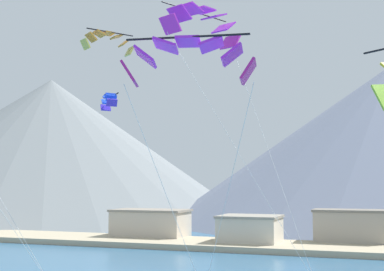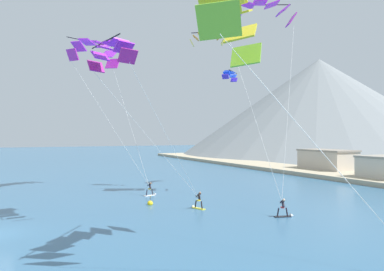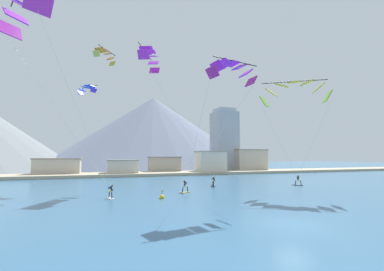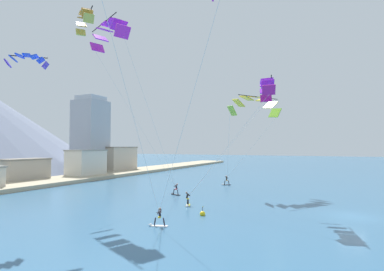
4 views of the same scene
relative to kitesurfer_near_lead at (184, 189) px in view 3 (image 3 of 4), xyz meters
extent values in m
plane|color=#336084|center=(2.32, -17.01, -0.47)|extent=(400.00, 400.00, 0.00)
cube|color=yellow|center=(0.22, 0.06, -0.44)|extent=(1.50, 0.90, 0.07)
cylinder|color=black|center=(0.59, 0.19, -0.05)|extent=(0.26, 0.19, 0.70)
cylinder|color=black|center=(-0.16, -0.08, -0.05)|extent=(0.26, 0.19, 0.70)
cube|color=yellow|center=(0.22, 0.06, 0.33)|extent=(0.31, 0.35, 0.12)
cylinder|color=black|center=(0.19, 0.12, 0.65)|extent=(0.31, 0.40, 0.60)
cylinder|color=black|center=(0.34, 0.06, 0.82)|extent=(0.25, 0.50, 0.39)
cylinder|color=black|center=(0.12, -0.01, 0.82)|extent=(0.25, 0.50, 0.39)
cylinder|color=black|center=(0.29, -0.14, 0.79)|extent=(0.50, 0.21, 0.03)
sphere|color=#9E7051|center=(0.16, 0.22, 1.03)|extent=(0.21, 0.21, 0.21)
cone|color=white|center=(-0.60, -0.24, -0.37)|extent=(0.40, 0.44, 0.36)
cube|color=black|center=(20.01, 1.95, -0.44)|extent=(1.31, 1.35, 0.07)
cylinder|color=black|center=(20.28, 1.66, -0.04)|extent=(0.26, 0.26, 0.74)
cylinder|color=black|center=(19.73, 2.24, -0.04)|extent=(0.26, 0.26, 0.74)
cube|color=orange|center=(20.01, 1.95, 0.37)|extent=(0.39, 0.38, 0.12)
cylinder|color=black|center=(20.06, 2.00, 0.70)|extent=(0.43, 0.42, 0.63)
cylinder|color=black|center=(20.07, 1.85, 0.88)|extent=(0.44, 0.42, 0.41)
cylinder|color=black|center=(19.91, 2.02, 0.88)|extent=(0.44, 0.42, 0.41)
cylinder|color=black|center=(19.86, 1.81, 0.85)|extent=(0.38, 0.40, 0.03)
sphere|color=beige|center=(20.15, 2.08, 1.10)|extent=(0.23, 0.23, 0.23)
cone|color=white|center=(19.41, 2.58, -0.37)|extent=(0.47, 0.47, 0.36)
cube|color=black|center=(6.39, 5.00, -0.44)|extent=(0.82, 1.51, 0.07)
cylinder|color=#231E28|center=(6.28, 4.62, -0.05)|extent=(0.18, 0.26, 0.72)
cylinder|color=#231E28|center=(6.49, 5.38, -0.05)|extent=(0.18, 0.26, 0.72)
cube|color=red|center=(6.39, 5.00, 0.35)|extent=(0.35, 0.30, 0.12)
cylinder|color=#231E28|center=(6.50, 4.97, 0.68)|extent=(0.49, 0.33, 0.61)
cylinder|color=#231E28|center=(6.37, 4.88, 0.85)|extent=(0.52, 0.22, 0.40)
cylinder|color=#231E28|center=(6.43, 5.10, 0.85)|extent=(0.52, 0.22, 0.40)
cylinder|color=black|center=(6.23, 5.04, 0.82)|extent=(0.17, 0.51, 0.03)
sphere|color=beige|center=(6.67, 4.92, 1.04)|extent=(0.22, 0.22, 0.22)
cone|color=white|center=(6.62, 5.83, -0.37)|extent=(0.43, 0.39, 0.36)
cube|color=white|center=(-9.02, -1.71, -0.44)|extent=(0.88, 1.50, 0.07)
cylinder|color=#231E28|center=(-8.89, -2.08, -0.06)|extent=(0.18, 0.25, 0.68)
cylinder|color=#231E28|center=(-9.14, -1.33, -0.06)|extent=(0.18, 0.25, 0.68)
cube|color=yellow|center=(-9.02, -1.71, 0.31)|extent=(0.34, 0.30, 0.12)
cylinder|color=#231E28|center=(-8.93, -1.68, 0.63)|extent=(0.43, 0.32, 0.58)
cylinder|color=#231E28|center=(-8.99, -1.82, 0.79)|extent=(0.49, 0.23, 0.38)
cylinder|color=#231E28|center=(-9.07, -1.61, 0.79)|extent=(0.49, 0.23, 0.38)
cylinder|color=black|center=(-9.20, -1.77, 0.76)|extent=(0.20, 0.50, 0.03)
sphere|color=#9E7051|center=(-8.81, -1.64, 0.98)|extent=(0.21, 0.21, 0.21)
cone|color=white|center=(-9.30, -0.88, -0.37)|extent=(0.44, 0.40, 0.36)
cube|color=#A91D88|center=(5.08, -8.14, 12.33)|extent=(0.93, 1.49, 1.05)
cube|color=#A524DF|center=(4.38, -8.26, 13.11)|extent=(1.18, 1.55, 0.86)
cube|color=#A524DF|center=(3.47, -8.45, 13.62)|extent=(1.35, 1.57, 0.57)
cube|color=#A524DF|center=(2.45, -8.69, 13.79)|extent=(1.40, 1.59, 0.23)
cube|color=#A524DF|center=(1.44, -8.96, 13.62)|extent=(1.41, 1.58, 0.57)
cube|color=#A524DF|center=(0.55, -9.23, 13.11)|extent=(1.31, 1.53, 0.86)
cube|color=#A91D88|center=(-0.13, -9.47, 12.33)|extent=(1.09, 1.47, 1.05)
cylinder|color=black|center=(2.60, -9.28, 13.84)|extent=(5.52, 1.05, 0.10)
cylinder|color=silver|center=(2.81, -4.12, 6.33)|extent=(5.08, 8.00, 11.09)
cylinder|color=silver|center=(-0.04, -4.85, 6.33)|extent=(0.67, 9.45, 11.09)
cube|color=#82C22F|center=(16.97, -7.15, 11.79)|extent=(1.81, 2.25, 1.64)
cube|color=yellow|center=(16.09, -6.62, 12.98)|extent=(2.16, 2.48, 1.40)
cube|color=yellow|center=(15.01, -5.80, 13.76)|extent=(2.42, 2.58, 0.98)
cube|color=yellow|center=(13.84, -4.79, 14.03)|extent=(2.55, 2.57, 0.45)
cube|color=yellow|center=(12.73, -3.72, 13.76)|extent=(2.56, 2.46, 0.98)
cube|color=yellow|center=(11.82, -2.71, 12.98)|extent=(2.45, 2.22, 1.40)
cube|color=#82C22F|center=(11.21, -1.88, 11.79)|extent=(2.20, 1.89, 1.64)
cylinder|color=black|center=(13.24, -5.45, 13.88)|extent=(6.80, 4.46, 0.10)
cylinder|color=silver|center=(18.58, -2.73, 5.97)|extent=(2.60, 9.13, 10.25)
cylinder|color=silver|center=(15.46, 0.12, 5.97)|extent=(8.84, 3.42, 10.25)
cube|color=#C227BE|center=(-4.50, 6.07, 19.52)|extent=(1.95, 1.57, 1.31)
cube|color=#AC26DB|center=(-4.08, 6.92, 20.56)|extent=(2.09, 1.86, 1.03)
cube|color=#AC26DB|center=(-3.55, 8.03, 21.23)|extent=(2.18, 2.03, 0.63)
cube|color=#AC26DB|center=(-2.97, 9.29, 21.46)|extent=(2.20, 2.06, 0.16)
cube|color=#AC26DB|center=(-2.40, 10.55, 21.23)|extent=(2.18, 2.01, 0.63)
cube|color=#AC26DB|center=(-1.90, 11.68, 20.56)|extent=(2.11, 1.82, 1.03)
cube|color=#C227BE|center=(-1.52, 12.55, 19.52)|extent=(1.97, 1.51, 1.31)
cylinder|color=black|center=(-3.68, 9.62, 21.48)|extent=(3.34, 6.71, 0.10)
cylinder|color=silver|center=(0.80, 5.40, 9.86)|extent=(10.91, 0.76, 18.10)
cylinder|color=silver|center=(2.42, 8.95, 9.86)|extent=(7.67, 7.85, 18.10)
cube|color=#C22AB2|center=(-15.13, -9.42, 16.23)|extent=(2.17, 1.39, 1.51)
cube|color=#A92DD9|center=(-17.36, -5.24, 18.16)|extent=(2.38, 2.32, 0.95)
cube|color=#A92DD9|center=(-18.08, -4.30, 17.39)|extent=(2.18, 2.17, 1.33)
cube|color=#C22AB2|center=(-18.65, -3.72, 16.23)|extent=(1.91, 1.85, 1.51)
cylinder|color=silver|center=(-12.15, -5.71, 8.16)|extent=(5.95, 7.91, 14.82)
cylinder|color=silver|center=(-14.02, -2.68, 8.16)|extent=(9.68, 1.86, 14.82)
cube|color=#482FCA|center=(-13.53, 12.40, 14.35)|extent=(1.00, 0.96, 0.66)
cube|color=blue|center=(-13.24, 12.07, 14.83)|extent=(1.09, 1.06, 0.54)
cube|color=blue|center=(-12.87, 11.63, 15.14)|extent=(1.14, 1.11, 0.37)
cube|color=blue|center=(-12.47, 11.12, 15.25)|extent=(1.15, 1.11, 0.16)
cube|color=blue|center=(-12.08, 10.62, 15.14)|extent=(1.15, 1.10, 0.37)
cube|color=blue|center=(-11.73, 10.16, 14.83)|extent=(1.11, 1.03, 0.54)
cube|color=#482FCA|center=(-11.48, 9.80, 14.35)|extent=(1.03, 0.92, 0.66)
cylinder|color=black|center=(-12.15, 11.38, 15.23)|extent=(2.32, 2.67, 0.10)
cube|color=gold|center=(-8.88, 7.92, 18.22)|extent=(1.04, 0.96, 0.81)
cube|color=orange|center=(-9.18, 7.53, 18.85)|extent=(1.16, 1.12, 0.67)
cube|color=orange|center=(-9.58, 6.97, 19.27)|extent=(1.23, 1.21, 0.44)
cube|color=orange|center=(-10.02, 6.32, 19.41)|extent=(1.24, 1.22, 0.15)
cube|color=orange|center=(-10.46, 5.67, 19.27)|extent=(1.24, 1.20, 0.44)
cube|color=orange|center=(-10.84, 5.09, 18.85)|extent=(1.18, 1.09, 0.67)
cube|color=gold|center=(-11.10, 4.67, 18.22)|extent=(1.06, 0.91, 0.81)
cylinder|color=black|center=(-9.68, 6.09, 19.42)|extent=(2.47, 3.31, 0.10)
sphere|color=yellow|center=(-3.63, -3.46, -0.32)|extent=(0.56, 0.56, 0.56)
cylinder|color=black|center=(-3.63, -3.46, 0.18)|extent=(0.04, 0.04, 0.44)
cube|color=yellow|center=(-3.54, -3.46, 0.36)|extent=(0.18, 0.01, 0.12)
cube|color=tan|center=(2.32, 32.79, -0.12)|extent=(180.00, 10.00, 0.70)
cube|color=#A89E8E|center=(6.42, 37.74, 1.69)|extent=(8.41, 4.46, 4.32)
cube|color=slate|center=(6.42, 37.74, 4.00)|extent=(8.75, 4.63, 0.30)
cube|color=beige|center=(-19.66, 36.26, 1.52)|extent=(9.88, 5.59, 3.98)
cube|color=gray|center=(-19.66, 36.26, 3.66)|extent=(10.27, 5.81, 0.30)
cube|color=beige|center=(32.92, 37.55, 2.81)|extent=(9.96, 6.56, 6.55)
cube|color=gray|center=(32.92, 37.55, 6.23)|extent=(10.36, 6.82, 0.30)
cube|color=beige|center=(-5.14, 33.80, 1.33)|extent=(7.10, 6.23, 3.60)
cube|color=gray|center=(-5.14, 33.80, 3.28)|extent=(7.38, 6.48, 0.30)
cube|color=silver|center=(18.81, 34.38, 2.48)|extent=(7.72, 5.10, 5.91)
cube|color=#99958B|center=(18.81, 34.38, 5.59)|extent=(8.02, 5.31, 0.30)
cube|color=#A8ADB7|center=(26.23, 40.37, 8.80)|extent=(7.00, 7.00, 18.54)
cube|color=silver|center=(26.23, 40.37, 18.67)|extent=(5.60, 5.60, 1.20)
cone|color=slate|center=(12.45, 86.88, 15.75)|extent=(94.96, 94.96, 32.44)
camera|label=1|loc=(10.69, -31.01, 7.38)|focal=50.00mm
camera|label=2|loc=(31.95, -15.55, 6.56)|focal=35.00mm
camera|label=3|loc=(-10.11, -31.75, 4.14)|focal=24.00mm
camera|label=4|loc=(-31.48, -15.42, 6.45)|focal=28.00mm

